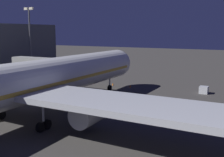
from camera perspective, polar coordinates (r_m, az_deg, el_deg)
The scene contains 7 objects.
ground_plane at distance 48.81m, azimuth -7.00°, elevation -4.97°, with size 320.00×320.00×0.00m, color #383533.
airliner_at_gate at distance 37.96m, azimuth -18.77°, elevation -1.35°, with size 56.99×62.74×20.26m.
jet_bridge at distance 58.56m, azimuth -11.90°, elevation 2.76°, with size 18.48×3.40×6.99m.
apron_floodlight_mast at distance 75.38m, azimuth -16.45°, elevation 7.97°, with size 2.90×0.50×18.26m.
baggage_container_mid_row at distance 58.38m, azimuth 18.31°, elevation -2.25°, with size 1.64×1.72×1.45m, color #B7BABF.
traffic_cone_nose_port at distance 62.00m, azimuth 3.76°, elevation -1.52°, with size 0.36×0.36×0.55m, color orange.
traffic_cone_nose_starboard at distance 63.93m, azimuth 0.17°, elevation -1.16°, with size 0.36×0.36×0.55m, color orange.
Camera 1 is at (-27.54, 38.40, 12.23)m, focal length 44.57 mm.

